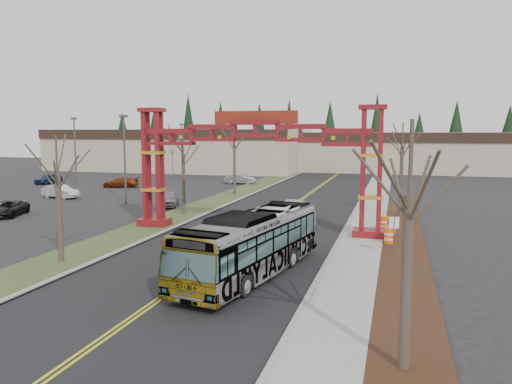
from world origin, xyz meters
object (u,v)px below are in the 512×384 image
(light_pole_far, at_px, (182,146))
(parked_car_mid_a, at_px, (121,182))
(parked_car_far_a, at_px, (240,179))
(light_pole_near, at_px, (125,153))
(retail_building_east, at_px, (399,151))
(retail_building_west, at_px, (182,149))
(barrel_mid, at_px, (391,227))
(parked_car_near_a, at_px, (169,199))
(silver_sedan, at_px, (294,209))
(bare_tree_median_far, at_px, (234,145))
(light_pole_mid, at_px, (75,146))
(street_sign, at_px, (394,229))
(bare_tree_right_near, at_px, (409,196))
(transit_bus, at_px, (252,244))
(parked_car_mid_b, at_px, (48,179))
(bare_tree_median_mid, at_px, (183,154))
(bare_tree_median_near, at_px, (57,174))
(bare_tree_right_far, at_px, (402,148))
(barrel_north, at_px, (384,224))
(barrel_south, at_px, (389,236))
(gateway_arch, at_px, (256,148))
(parked_car_near_b, at_px, (61,192))
(parked_car_near_c, at_px, (8,209))

(light_pole_far, bearing_deg, parked_car_mid_a, -96.81)
(parked_car_far_a, bearing_deg, light_pole_near, 165.65)
(retail_building_east, height_order, light_pole_far, light_pole_far)
(retail_building_west, bearing_deg, barrel_mid, -53.08)
(parked_car_near_a, xyz_separation_m, light_pole_far, (-11.41, 28.66, 4.11))
(retail_building_west, height_order, light_pole_far, light_pole_far)
(silver_sedan, distance_m, barrel_mid, 9.29)
(light_pole_far, xyz_separation_m, barrel_mid, (32.19, -36.60, -4.30))
(parked_car_mid_a, distance_m, bare_tree_median_far, 17.69)
(light_pole_mid, height_order, street_sign, light_pole_mid)
(parked_car_near_a, bearing_deg, bare_tree_right_near, -72.69)
(silver_sedan, xyz_separation_m, bare_tree_median_far, (-9.50, 12.99, 4.88))
(light_pole_far, bearing_deg, transit_bus, -62.27)
(parked_car_mid_b, distance_m, bare_tree_median_mid, 34.26)
(parked_car_mid_b, bearing_deg, bare_tree_median_near, -43.53)
(parked_car_mid_a, xyz_separation_m, light_pole_far, (1.81, 15.18, 4.19))
(light_pole_near, bearing_deg, transit_bus, -47.03)
(parked_car_mid_a, distance_m, bare_tree_right_far, 37.56)
(parked_car_far_a, relative_size, barrel_north, 3.83)
(retail_building_east, xyz_separation_m, parked_car_near_a, (-21.39, -52.48, -2.78))
(street_sign, relative_size, barrel_south, 2.16)
(retail_building_east, height_order, parked_car_mid_b, retail_building_east)
(silver_sedan, bearing_deg, parked_car_mid_a, 146.43)
(gateway_arch, xyz_separation_m, bare_tree_median_mid, (-8.00, 5.49, -0.76))
(gateway_arch, height_order, street_sign, gateway_arch)
(transit_bus, height_order, light_pole_mid, light_pole_mid)
(bare_tree_right_far, bearing_deg, bare_tree_median_mid, -167.98)
(parked_car_near_a, xyz_separation_m, parked_car_near_b, (-13.84, 2.31, -0.02))
(retail_building_west, distance_m, parked_car_far_a, 29.90)
(bare_tree_median_far, bearing_deg, light_pole_far, 128.37)
(parked_car_near_c, height_order, bare_tree_right_far, bare_tree_right_far)
(bare_tree_median_near, distance_m, bare_tree_right_far, 27.15)
(bare_tree_right_near, bearing_deg, bare_tree_right_far, 90.00)
(bare_tree_median_near, distance_m, light_pole_far, 51.30)
(transit_bus, height_order, barrel_south, transit_bus)
(light_pole_near, relative_size, light_pole_far, 1.05)
(parked_car_far_a, bearing_deg, bare_tree_median_mid, -174.09)
(bare_tree_median_mid, relative_size, bare_tree_median_far, 0.95)
(barrel_mid, bearing_deg, light_pole_near, 162.15)
(parked_car_near_a, distance_m, barrel_north, 21.37)
(barrel_south, bearing_deg, gateway_arch, 169.84)
(light_pole_near, relative_size, barrel_south, 7.86)
(bare_tree_median_far, bearing_deg, bare_tree_right_far, -29.36)
(gateway_arch, xyz_separation_m, parked_car_near_b, (-25.23, 11.78, -5.27))
(gateway_arch, xyz_separation_m, silver_sedan, (1.50, 6.45, -5.25))
(bare_tree_median_near, distance_m, bare_tree_median_far, 30.44)
(gateway_arch, xyz_separation_m, parked_car_far_a, (-11.00, 31.07, -5.29))
(parked_car_near_a, distance_m, bare_tree_median_mid, 6.89)
(retail_building_west, bearing_deg, light_pole_far, -65.53)
(retail_building_west, height_order, street_sign, retail_building_west)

